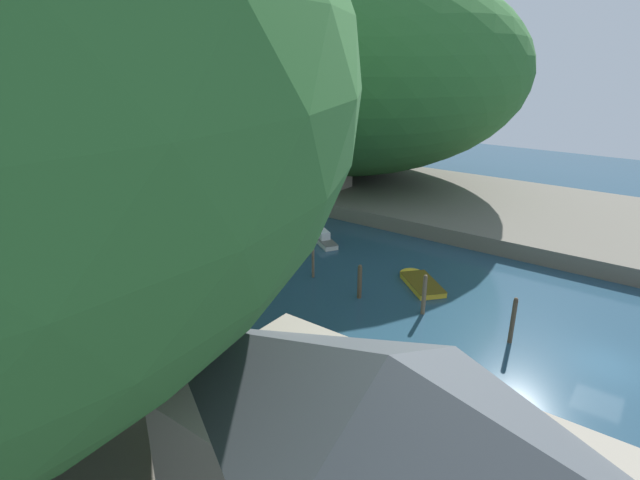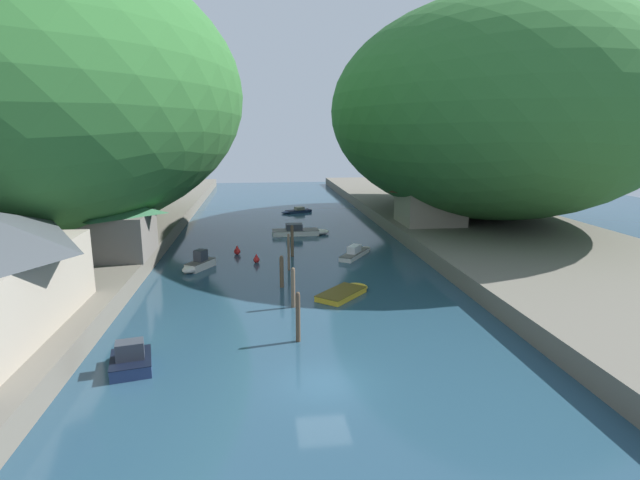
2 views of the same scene
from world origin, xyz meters
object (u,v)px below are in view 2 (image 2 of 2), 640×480
object	(u,v)px
boat_yellow_tender	(346,292)
channel_buoy_near	(256,259)
boat_navy_launch	(357,252)
boat_red_skiff	(198,264)
person_on_quay	(124,245)
boat_mid_channel	(131,358)
boat_small_dinghy	(301,231)
channel_buoy_far	(237,251)
boathouse_shed	(109,226)
right_bank_cottage	(430,200)
boat_white_cruiser	(296,211)

from	to	relation	value
boat_yellow_tender	channel_buoy_near	xyz separation A→B (m)	(-6.49, 9.83, 0.12)
boat_navy_launch	boat_red_skiff	bearing A→B (deg)	-134.62
boat_yellow_tender	boat_navy_launch	world-z (taller)	boat_navy_launch
boat_navy_launch	person_on_quay	size ratio (longest dim) A/B	3.35
boat_mid_channel	channel_buoy_near	xyz separation A→B (m)	(6.24, 19.75, -0.13)
boat_small_dinghy	boat_yellow_tender	bearing A→B (deg)	1.59
channel_buoy_near	channel_buoy_far	size ratio (longest dim) A/B	0.92
boat_red_skiff	boat_small_dinghy	world-z (taller)	boat_red_skiff
boat_navy_launch	boat_small_dinghy	size ratio (longest dim) A/B	0.86
boathouse_shed	boat_yellow_tender	xyz separation A→B (m)	(18.54, -8.26, -3.74)
right_bank_cottage	boat_navy_launch	xyz separation A→B (m)	(-10.02, -8.36, -3.68)
boat_navy_launch	channel_buoy_far	size ratio (longest dim) A/B	6.09
boat_red_skiff	person_on_quay	distance (m)	6.24
boat_yellow_tender	boat_red_skiff	xyz separation A→B (m)	(-11.49, 8.17, 0.29)
right_bank_cottage	boat_navy_launch	distance (m)	13.56
boat_white_cruiser	boat_mid_channel	distance (m)	49.06
boat_small_dinghy	boat_white_cruiser	bearing A→B (deg)	175.80
channel_buoy_near	channel_buoy_far	bearing A→B (deg)	118.88
boat_yellow_tender	boat_mid_channel	distance (m)	16.14
boat_small_dinghy	channel_buoy_near	xyz separation A→B (m)	(-5.07, -12.09, -0.07)
boat_white_cruiser	boat_navy_launch	bearing A→B (deg)	165.60
right_bank_cottage	boat_navy_launch	bearing A→B (deg)	-140.15
boat_red_skiff	boat_mid_channel	world-z (taller)	boat_red_skiff
boat_white_cruiser	person_on_quay	bearing A→B (deg)	127.94
boat_mid_channel	boat_red_skiff	bearing A→B (deg)	73.89
boat_yellow_tender	boat_small_dinghy	xyz separation A→B (m)	(-1.41, 21.92, 0.19)
boat_white_cruiser	boat_red_skiff	xyz separation A→B (m)	(-10.65, -29.51, 0.24)
boat_white_cruiser	boat_mid_channel	world-z (taller)	boat_mid_channel
boat_yellow_tender	person_on_quay	bearing A→B (deg)	-163.36
right_bank_cottage	boat_yellow_tender	xyz separation A→B (m)	(-13.08, -19.74, -3.81)
channel_buoy_near	channel_buoy_far	distance (m)	3.84
boat_mid_channel	right_bank_cottage	bearing A→B (deg)	36.79
boat_yellow_tender	boat_mid_channel	world-z (taller)	boat_mid_channel
boathouse_shed	boat_navy_launch	xyz separation A→B (m)	(21.61, 3.11, -3.61)
boathouse_shed	boat_navy_launch	distance (m)	22.13
right_bank_cottage	boat_small_dinghy	distance (m)	15.10
boathouse_shed	boat_navy_launch	bearing A→B (deg)	8.20
boat_navy_launch	person_on_quay	world-z (taller)	person_on_quay
boat_yellow_tender	channel_buoy_far	xyz separation A→B (m)	(-8.34, 13.20, 0.15)
boathouse_shed	channel_buoy_far	xyz separation A→B (m)	(10.20, 4.93, -3.59)
boat_yellow_tender	channel_buoy_near	world-z (taller)	channel_buoy_near
boat_red_skiff	channel_buoy_far	distance (m)	5.93
person_on_quay	boat_red_skiff	bearing A→B (deg)	-89.09
boat_small_dinghy	boat_mid_channel	xyz separation A→B (m)	(-11.31, -31.84, 0.06)
boat_navy_launch	boat_mid_channel	bearing A→B (deg)	-93.62
boathouse_shed	boat_mid_channel	xyz separation A→B (m)	(5.82, -18.18, -3.48)
boat_white_cruiser	boat_yellow_tender	bearing A→B (deg)	158.44
boat_mid_channel	channel_buoy_near	size ratio (longest dim) A/B	4.30
boat_yellow_tender	boat_white_cruiser	xyz separation A→B (m)	(-0.84, 37.68, 0.05)
boat_navy_launch	boat_mid_channel	size ratio (longest dim) A/B	1.54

